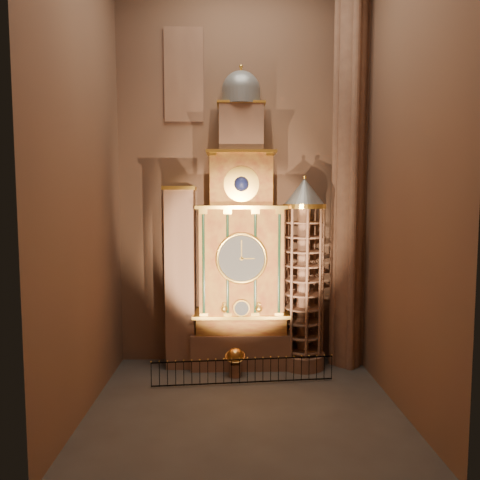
{
  "coord_description": "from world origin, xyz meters",
  "views": [
    {
      "loc": [
        -0.71,
        -18.92,
        9.2
      ],
      "look_at": [
        -0.11,
        3.0,
        7.38
      ],
      "focal_mm": 32.0,
      "sensor_mm": 36.0,
      "label": 1
    }
  ],
  "objects_px": {
    "astronomical_clock": "(241,250)",
    "celestial_globe": "(235,359)",
    "portrait_tower": "(181,277)",
    "iron_railing": "(243,371)",
    "stair_turret": "(303,275)"
  },
  "relations": [
    {
      "from": "celestial_globe",
      "to": "iron_railing",
      "type": "distance_m",
      "value": 1.14
    },
    {
      "from": "astronomical_clock",
      "to": "iron_railing",
      "type": "height_order",
      "value": "astronomical_clock"
    },
    {
      "from": "astronomical_clock",
      "to": "celestial_globe",
      "type": "bearing_deg",
      "value": -102.48
    },
    {
      "from": "iron_railing",
      "to": "portrait_tower",
      "type": "bearing_deg",
      "value": 142.15
    },
    {
      "from": "stair_turret",
      "to": "iron_railing",
      "type": "height_order",
      "value": "stair_turret"
    },
    {
      "from": "celestial_globe",
      "to": "iron_railing",
      "type": "bearing_deg",
      "value": -68.48
    },
    {
      "from": "stair_turret",
      "to": "celestial_globe",
      "type": "xyz_separation_m",
      "value": [
        -3.86,
        -1.36,
        -4.34
      ]
    },
    {
      "from": "astronomical_clock",
      "to": "stair_turret",
      "type": "xyz_separation_m",
      "value": [
        3.5,
        -0.26,
        -1.41
      ]
    },
    {
      "from": "astronomical_clock",
      "to": "portrait_tower",
      "type": "distance_m",
      "value": 3.73
    },
    {
      "from": "stair_turret",
      "to": "iron_railing",
      "type": "xyz_separation_m",
      "value": [
        -3.45,
        -2.4,
        -4.57
      ]
    },
    {
      "from": "astronomical_clock",
      "to": "iron_railing",
      "type": "xyz_separation_m",
      "value": [
        0.05,
        -2.66,
        -5.98
      ]
    },
    {
      "from": "portrait_tower",
      "to": "iron_railing",
      "type": "bearing_deg",
      "value": -37.85
    },
    {
      "from": "portrait_tower",
      "to": "stair_turret",
      "type": "distance_m",
      "value": 6.91
    },
    {
      "from": "iron_railing",
      "to": "astronomical_clock",
      "type": "bearing_deg",
      "value": 91.08
    },
    {
      "from": "portrait_tower",
      "to": "iron_railing",
      "type": "relative_size",
      "value": 1.1
    }
  ]
}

